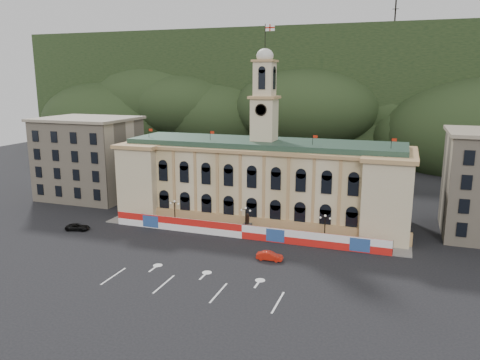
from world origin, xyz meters
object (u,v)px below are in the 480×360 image
(red_sedan, at_px, (270,256))
(black_suv, at_px, (78,227))
(statue, at_px, (247,227))
(lamp_center, at_px, (246,218))

(red_sedan, height_order, black_suv, red_sedan)
(black_suv, bearing_deg, statue, -87.65)
(lamp_center, height_order, red_sedan, lamp_center)
(red_sedan, bearing_deg, black_suv, 84.22)
(statue, bearing_deg, red_sedan, -56.64)
(statue, relative_size, lamp_center, 0.72)
(lamp_center, bearing_deg, red_sedan, -54.09)
(red_sedan, distance_m, black_suv, 37.32)
(lamp_center, distance_m, red_sedan, 12.60)
(red_sedan, bearing_deg, lamp_center, 33.61)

